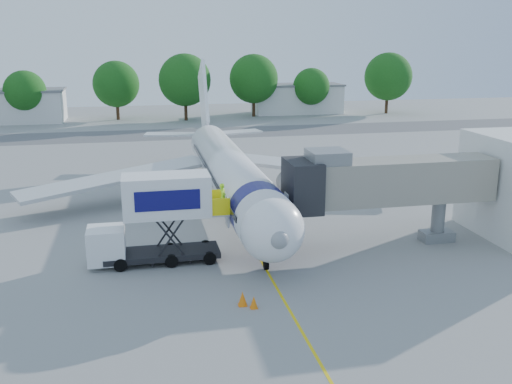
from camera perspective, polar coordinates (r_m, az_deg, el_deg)
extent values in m
plane|color=#999996|center=(43.16, -1.78, -2.94)|extent=(160.00, 160.00, 0.00)
cube|color=yellow|center=(43.16, -1.78, -2.93)|extent=(0.15, 70.00, 0.01)
cube|color=#59595B|center=(83.80, -6.83, 5.82)|extent=(120.00, 10.00, 0.01)
cylinder|color=white|center=(45.20, -2.48, 1.84)|extent=(3.70, 28.00, 3.70)
sphere|color=white|center=(31.99, 1.62, -3.80)|extent=(3.70, 3.70, 3.70)
sphere|color=gray|center=(30.57, 2.30, -4.72)|extent=(1.10, 1.10, 1.10)
cone|color=white|center=(61.72, -5.06, 5.37)|extent=(3.70, 6.00, 3.70)
cube|color=white|center=(62.14, -5.26, 9.34)|extent=(0.35, 7.26, 8.29)
cube|color=silver|center=(50.82, 6.95, 2.42)|extent=(16.17, 9.32, 1.42)
cube|color=silver|center=(48.25, -13.76, 1.41)|extent=(16.17, 9.32, 1.42)
cylinder|color=#999BA0|center=(48.18, 3.72, 0.57)|extent=(2.10, 3.60, 2.10)
cylinder|color=#999BA0|center=(46.55, -9.45, -0.13)|extent=(2.10, 3.60, 2.10)
cube|color=black|center=(31.57, 1.76, -3.20)|extent=(2.60, 1.39, 0.81)
cylinder|color=#0E0C57|center=(34.77, 0.48, -2.23)|extent=(3.73, 2.00, 3.73)
cylinder|color=silver|center=(34.14, 1.01, -6.57)|extent=(0.16, 0.16, 1.50)
cylinder|color=black|center=(34.30, 1.01, -7.24)|extent=(0.25, 0.64, 0.64)
cylinder|color=black|center=(49.15, -0.02, -0.13)|extent=(0.35, 0.90, 0.90)
cylinder|color=black|center=(48.40, -6.06, -0.46)|extent=(0.35, 0.90, 0.90)
cube|color=gray|center=(38.15, 13.49, 1.10)|extent=(13.60, 2.60, 2.80)
cube|color=black|center=(36.01, 4.66, 0.65)|extent=(2.00, 3.20, 3.20)
cube|color=slate|center=(36.09, 7.17, 3.54)|extent=(2.40, 2.40, 0.80)
cylinder|color=slate|center=(40.50, 17.74, -2.67)|extent=(0.90, 0.90, 3.00)
cube|color=slate|center=(40.86, 17.61, -4.20)|extent=(2.20, 1.20, 0.70)
cylinder|color=black|center=(40.43, 16.49, -4.31)|extent=(0.30, 0.70, 0.70)
cylinder|color=black|center=(41.29, 18.70, -4.09)|extent=(0.30, 0.70, 0.70)
cube|color=black|center=(35.81, -9.35, -6.06)|extent=(7.00, 2.30, 0.35)
cube|color=white|center=(35.59, -14.73, -5.14)|extent=(2.20, 2.20, 2.10)
cube|color=black|center=(35.44, -14.78, -4.45)|extent=(1.90, 2.10, 0.70)
cube|color=white|center=(34.68, -8.95, -0.31)|extent=(5.20, 2.40, 2.50)
cube|color=#0E0C57|center=(33.50, -8.83, -0.86)|extent=(3.80, 0.04, 1.20)
cube|color=silver|center=(35.28, -3.76, -1.92)|extent=(1.10, 2.20, 0.10)
cube|color=#FFED0D|center=(34.13, -3.52, -1.54)|extent=(1.10, 0.06, 1.10)
cube|color=#FFED0D|center=(36.13, -4.01, -0.61)|extent=(1.10, 0.06, 1.10)
cylinder|color=black|center=(35.09, -4.66, -6.62)|extent=(0.80, 0.25, 0.80)
cylinder|color=black|center=(37.03, -5.07, -5.44)|extent=(0.80, 0.25, 0.80)
cylinder|color=black|center=(34.90, -13.39, -7.12)|extent=(0.80, 0.25, 0.80)
cylinder|color=black|center=(36.86, -13.32, -5.91)|extent=(0.80, 0.25, 0.80)
imported|color=#8FE418|center=(35.07, -3.32, -0.49)|extent=(0.49, 0.67, 1.70)
cube|color=white|center=(27.29, 15.29, -13.12)|extent=(3.87, 2.84, 1.39)
cube|color=#0E0C57|center=(27.09, 15.36, -12.29)|extent=(2.43, 2.25, 0.35)
cylinder|color=black|center=(26.69, 12.38, -14.45)|extent=(0.74, 0.47, 0.69)
cylinder|color=black|center=(27.90, 12.16, -13.05)|extent=(0.74, 0.47, 0.69)
cylinder|color=black|center=(27.09, 18.43, -14.45)|extent=(0.74, 0.47, 0.69)
cylinder|color=black|center=(28.28, 17.93, -13.08)|extent=(0.74, 0.47, 0.69)
cone|color=orange|center=(29.92, -1.36, -10.59)|extent=(0.49, 0.49, 0.77)
cube|color=orange|center=(30.08, -1.35, -11.22)|extent=(0.44, 0.44, 0.04)
cone|color=orange|center=(29.66, -0.22, -10.95)|extent=(0.41, 0.41, 0.66)
cube|color=orange|center=(29.80, -0.22, -11.49)|extent=(0.38, 0.38, 0.04)
cube|color=silver|center=(103.16, -23.65, 7.80)|extent=(18.00, 8.00, 5.00)
cube|color=slate|center=(102.92, -23.80, 9.26)|extent=(18.40, 8.40, 0.30)
cube|color=silver|center=(107.03, 4.10, 9.23)|extent=(16.00, 7.00, 5.00)
cube|color=slate|center=(106.79, 4.12, 10.64)|extent=(16.40, 7.40, 0.30)
cylinder|color=#382314|center=(100.37, -21.90, 7.23)|extent=(0.56, 0.56, 3.00)
sphere|color=#1A5316|center=(100.00, -22.11, 9.31)|extent=(6.67, 6.67, 6.67)
cylinder|color=#382314|center=(100.51, -13.66, 8.03)|extent=(0.56, 0.56, 3.48)
sphere|color=#1A5316|center=(100.11, -13.82, 10.44)|extent=(7.72, 7.72, 7.72)
cylinder|color=#382314|center=(97.62, -7.04, 8.27)|extent=(0.56, 0.56, 3.90)
sphere|color=#1A5316|center=(97.18, -7.13, 11.06)|extent=(8.67, 8.67, 8.67)
cylinder|color=#382314|center=(101.75, -0.23, 8.63)|extent=(0.56, 0.56, 3.82)
sphere|color=#1A5316|center=(101.33, -0.23, 11.26)|extent=(8.50, 8.50, 8.50)
cylinder|color=#382314|center=(104.65, 5.50, 8.50)|extent=(0.56, 0.56, 2.94)
sphere|color=#1A5316|center=(104.30, 5.55, 10.46)|extent=(6.54, 6.54, 6.54)
cylinder|color=#382314|center=(108.87, 12.93, 8.69)|extent=(0.56, 0.56, 3.88)
sphere|color=#1A5316|center=(108.47, 13.08, 11.18)|extent=(8.63, 8.63, 8.63)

